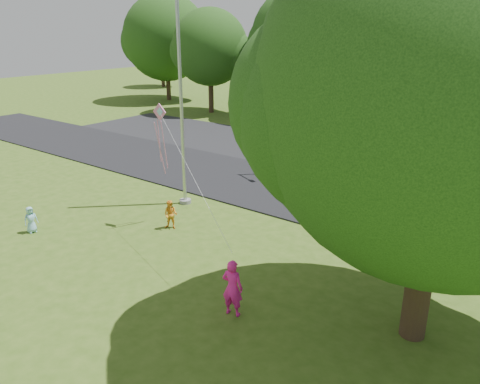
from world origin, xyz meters
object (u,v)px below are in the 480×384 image
Objects in this scene: street_lamp at (290,115)px; child_blue at (31,220)px; trash_can at (407,176)px; child_yellow at (171,215)px; kite at (161,126)px; flagpole at (181,107)px; big_tree at (439,103)px; woman at (232,288)px.

child_blue is (-3.83, -11.74, -2.58)m from street_lamp.
street_lamp is at bearing -160.75° from trash_can.
kite reaches higher than child_yellow.
flagpole is at bearing -13.35° from child_blue.
child_blue is (-9.25, -13.64, -0.04)m from trash_can.
big_tree is at bearing -71.04° from trash_can.
trash_can is at bearing 49.40° from flagpole.
flagpole reaches higher than woman.
child_yellow is (-5.30, 2.97, -0.24)m from woman.
trash_can is at bearing 108.96° from big_tree.
trash_can is 13.02m from big_tree.
flagpole is 4.50m from child_yellow.
kite is at bearing -41.25° from woman.
trash_can reaches higher than child_blue.
child_yellow is (1.44, -2.27, -3.61)m from flagpole.
trash_can is at bearing 41.86° from street_lamp.
trash_can is at bearing 38.83° from child_yellow.
flagpole is 9.31× the size of trash_can.
flagpole is 11.12m from trash_can.
kite is at bearing -70.09° from street_lamp.
big_tree reaches higher than trash_can.
child_yellow reaches higher than child_blue.
big_tree reaches higher than woman.
flagpole is 1.95× the size of street_lamp.
kite is (-0.39, -8.20, 0.77)m from street_lamp.
woman is at bearing -90.44° from trash_can.
child_yellow is at bearing 173.62° from big_tree.
child_yellow is 0.18× the size of kite.
street_lamp reaches higher than woman.
kite is (-9.69, 1.20, -1.88)m from big_tree.
big_tree is at bearing -8.89° from kite.
woman is 7.19m from kite.
street_lamp is 0.83× the size of kite.
woman is (5.32, -11.34, -2.29)m from street_lamp.
street_lamp is 6.28m from trash_can.
big_tree is (10.72, -3.31, 1.57)m from flagpole.
kite is at bearing -63.90° from flagpole.
woman is 1.59× the size of child_blue.
child_blue is (-3.85, -3.38, -0.05)m from child_yellow.
trash_can is 1.07× the size of child_blue.
child_yellow is at bearing -38.97° from child_blue.
kite is at bearing 172.94° from big_tree.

